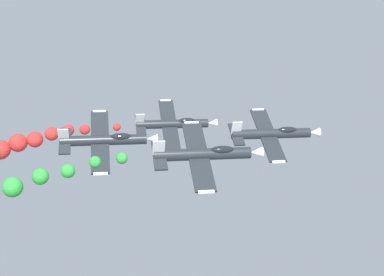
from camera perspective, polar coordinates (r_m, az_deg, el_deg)
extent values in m
cylinder|color=#23282D|center=(60.13, 8.47, 0.45)|extent=(1.50, 9.00, 1.50)
cone|color=white|center=(61.87, 12.97, 0.58)|extent=(1.42, 1.20, 1.42)
cube|color=#23282D|center=(60.07, 8.09, 0.37)|extent=(8.10, 1.90, 4.68)
cylinder|color=white|center=(63.53, 7.06, 2.99)|extent=(0.49, 1.40, 0.49)
cylinder|color=white|center=(56.77, 9.24, -2.56)|extent=(0.49, 1.40, 0.49)
cube|color=#23282D|center=(59.00, 4.78, 0.39)|extent=(3.40, 1.20, 2.03)
cube|color=white|center=(58.42, 4.80, 1.08)|extent=(0.91, 1.10, 1.46)
ellipsoid|color=black|center=(60.40, 10.18, 0.86)|extent=(1.04, 2.20, 1.00)
cylinder|color=#23282D|center=(66.80, -2.10, 1.51)|extent=(1.53, 9.00, 1.53)
cone|color=white|center=(67.63, 2.19, 1.61)|extent=(1.45, 1.20, 1.45)
cube|color=#23282D|center=(66.82, -2.45, 1.43)|extent=(7.67, 1.90, 5.37)
cylinder|color=white|center=(70.21, -2.84, 4.00)|extent=(0.50, 1.40, 0.50)
cylinder|color=white|center=(63.58, -2.02, -1.40)|extent=(0.50, 1.40, 0.50)
cube|color=#23282D|center=(66.38, -5.53, 1.45)|extent=(3.23, 1.20, 2.31)
cube|color=white|center=(65.76, -5.60, 2.03)|extent=(1.02, 1.10, 1.40)
ellipsoid|color=black|center=(66.71, -0.54, 1.85)|extent=(1.06, 2.20, 1.03)
sphere|color=red|center=(66.26, -8.06, 1.17)|extent=(0.99, 0.99, 0.99)
sphere|color=red|center=(66.19, -9.74, 1.15)|extent=(1.18, 1.18, 1.18)
sphere|color=red|center=(66.23, -11.41, 0.90)|extent=(1.28, 1.28, 1.28)
sphere|color=red|center=(66.05, -13.10, 0.82)|extent=(1.42, 1.42, 1.42)
sphere|color=red|center=(65.96, -14.79, 0.45)|extent=(1.69, 1.69, 1.69)
sphere|color=red|center=(65.97, -16.46, -0.15)|extent=(1.94, 1.94, 1.94)
sphere|color=red|center=(66.14, -18.13, -0.49)|extent=(2.20, 2.20, 2.20)
sphere|color=red|center=(66.06, -19.84, -1.18)|extent=(2.35, 2.35, 2.35)
cylinder|color=#23282D|center=(48.93, 1.14, -1.75)|extent=(1.51, 9.00, 1.51)
cone|color=white|center=(50.09, 6.89, -1.54)|extent=(1.44, 1.20, 1.44)
cube|color=#23282D|center=(48.93, 0.67, -1.85)|extent=(7.93, 1.90, 4.98)
cylinder|color=white|center=(52.30, -0.07, 1.61)|extent=(0.50, 1.40, 0.50)
cylinder|color=white|center=(45.77, 1.53, -5.81)|extent=(0.50, 1.40, 0.50)
cube|color=#23282D|center=(48.34, -3.52, -1.86)|extent=(3.33, 1.20, 2.15)
cube|color=white|center=(47.70, -3.59, -1.07)|extent=(0.96, 1.10, 1.44)
ellipsoid|color=black|center=(48.95, 3.27, -1.26)|extent=(1.05, 2.20, 1.02)
sphere|color=green|center=(48.23, -7.52, -2.17)|extent=(1.05, 1.05, 1.05)
sphere|color=green|center=(48.10, -10.34, -2.56)|extent=(1.09, 1.09, 1.09)
sphere|color=green|center=(48.37, -13.13, -3.46)|extent=(1.27, 1.27, 1.27)
sphere|color=green|center=(48.61, -15.92, -3.98)|extent=(1.49, 1.49, 1.49)
sphere|color=green|center=(49.08, -18.65, -5.01)|extent=(1.80, 1.80, 1.80)
cylinder|color=#23282D|center=(56.96, -9.43, -0.24)|extent=(1.53, 9.00, 1.53)
cone|color=white|center=(57.17, -4.31, -0.09)|extent=(1.46, 1.20, 1.46)
cube|color=#23282D|center=(57.03, -9.83, -0.32)|extent=(7.62, 1.90, 5.46)
cylinder|color=white|center=(60.34, -9.88, 2.80)|extent=(0.50, 1.40, 0.50)
cylinder|color=white|center=(53.91, -9.76, -3.81)|extent=(0.50, 1.40, 0.50)
cube|color=#23282D|center=(57.07, -13.45, -0.32)|extent=(3.21, 1.20, 2.34)
cube|color=white|center=(56.44, -13.61, 0.33)|extent=(1.04, 1.10, 1.39)
ellipsoid|color=black|center=(56.63, -7.62, 0.16)|extent=(1.06, 2.20, 1.03)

